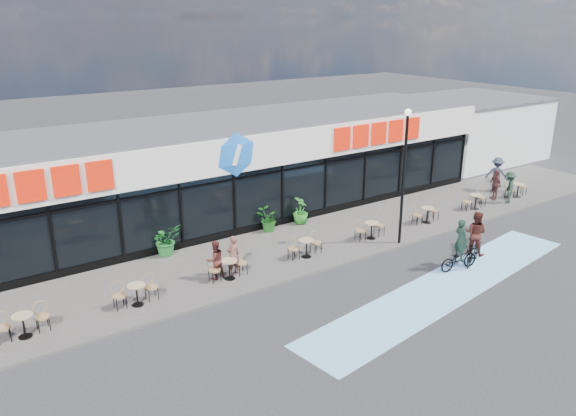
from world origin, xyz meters
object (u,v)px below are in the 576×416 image
(potted_plant_left, at_px, (166,240))
(potted_plant_mid, at_px, (268,220))
(patron_right, at_px, (215,260))
(cyclist_a, at_px, (459,253))
(cyclist_b, at_px, (474,241))
(lamp_post, at_px, (404,167))
(pedestrian_a, at_px, (495,184))
(pedestrian_c, at_px, (509,187))
(pedestrian_b, at_px, (497,174))
(potted_plant_right, at_px, (300,211))
(patron_left, at_px, (233,255))

(potted_plant_left, distance_m, potted_plant_mid, 4.78)
(patron_right, relative_size, cyclist_a, 0.72)
(cyclist_b, bearing_deg, cyclist_a, 179.18)
(lamp_post, distance_m, potted_plant_left, 10.10)
(pedestrian_a, height_order, pedestrian_c, pedestrian_c)
(pedestrian_c, bearing_deg, patron_right, -38.98)
(pedestrian_a, bearing_deg, pedestrian_c, 23.19)
(potted_plant_left, relative_size, pedestrian_b, 0.69)
(potted_plant_left, height_order, potted_plant_right, potted_plant_left)
(potted_plant_left, distance_m, patron_right, 3.13)
(patron_left, bearing_deg, pedestrian_b, 177.55)
(pedestrian_c, bearing_deg, pedestrian_b, -164.35)
(pedestrian_a, xyz_separation_m, pedestrian_c, (0.02, -0.81, 0.03))
(lamp_post, relative_size, pedestrian_b, 3.04)
(potted_plant_right, xyz_separation_m, cyclist_b, (3.03, -7.36, 0.26))
(cyclist_a, relative_size, cyclist_b, 0.93)
(potted_plant_left, bearing_deg, patron_right, -78.52)
(potted_plant_left, relative_size, patron_left, 0.84)
(potted_plant_left, xyz_separation_m, patron_left, (1.34, -3.14, 0.12))
(potted_plant_mid, height_order, cyclist_a, cyclist_a)
(cyclist_a, height_order, cyclist_b, cyclist_b)
(potted_plant_left, bearing_deg, pedestrian_a, -9.53)
(potted_plant_mid, height_order, cyclist_b, cyclist_b)
(lamp_post, xyz_separation_m, pedestrian_c, (8.55, 0.73, -2.52))
(lamp_post, bearing_deg, pedestrian_b, 13.88)
(cyclist_a, bearing_deg, lamp_post, 91.77)
(potted_plant_left, distance_m, patron_left, 3.42)
(lamp_post, xyz_separation_m, cyclist_a, (0.09, -3.05, -2.77))
(pedestrian_a, relative_size, pedestrian_b, 0.84)
(pedestrian_b, bearing_deg, potted_plant_mid, 57.67)
(potted_plant_right, bearing_deg, pedestrian_a, -14.49)
(pedestrian_c, relative_size, cyclist_b, 0.75)
(cyclist_a, distance_m, cyclist_b, 0.88)
(patron_left, distance_m, pedestrian_a, 15.86)
(lamp_post, distance_m, pedestrian_b, 10.44)
(patron_left, height_order, pedestrian_c, pedestrian_c)
(lamp_post, relative_size, pedestrian_a, 3.61)
(potted_plant_mid, xyz_separation_m, potted_plant_right, (1.78, -0.02, 0.09))
(potted_plant_left, height_order, pedestrian_a, pedestrian_a)
(potted_plant_mid, xyz_separation_m, patron_left, (-3.44, -3.02, 0.23))
(pedestrian_a, bearing_deg, cyclist_b, -37.16)
(potted_plant_left, height_order, pedestrian_b, pedestrian_b)
(potted_plant_mid, distance_m, pedestrian_c, 12.95)
(pedestrian_b, xyz_separation_m, pedestrian_c, (-1.31, -1.71, -0.12))
(pedestrian_a, distance_m, cyclist_b, 8.89)
(pedestrian_b, bearing_deg, pedestrian_a, 99.29)
(potted_plant_mid, xyz_separation_m, patron_right, (-4.15, -2.95, 0.19))
(patron_right, xyz_separation_m, pedestrian_c, (16.59, -0.63, 0.09))
(potted_plant_right, relative_size, pedestrian_c, 0.77)
(potted_plant_left, xyz_separation_m, cyclist_b, (9.59, -7.50, 0.24))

